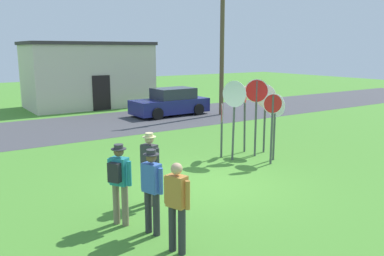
{
  "coord_description": "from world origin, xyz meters",
  "views": [
    {
      "loc": [
        -6.23,
        -8.39,
        3.64
      ],
      "look_at": [
        0.31,
        1.46,
        1.3
      ],
      "focal_mm": 37.38,
      "sensor_mm": 36.0,
      "label": 1
    }
  ],
  "objects_px": {
    "stop_sign_tallest": "(256,104)",
    "person_in_blue": "(177,203)",
    "stop_sign_rear_left": "(275,115)",
    "stop_sign_nearest": "(222,122)",
    "stop_sign_leaning_left": "(234,106)",
    "parked_car_on_street": "(171,103)",
    "person_holding_notes": "(150,164)",
    "stop_sign_low_front": "(272,118)",
    "stop_sign_far_back": "(245,108)",
    "person_with_sunhat": "(119,179)",
    "utility_pole": "(222,33)",
    "person_near_signs": "(152,187)",
    "stop_sign_leaning_right": "(265,106)"
  },
  "relations": [
    {
      "from": "parked_car_on_street",
      "to": "stop_sign_tallest",
      "type": "xyz_separation_m",
      "value": [
        -2.03,
        -9.15,
        1.14
      ]
    },
    {
      "from": "stop_sign_rear_left",
      "to": "stop_sign_nearest",
      "type": "relative_size",
      "value": 1.19
    },
    {
      "from": "parked_car_on_street",
      "to": "stop_sign_leaning_right",
      "type": "distance_m",
      "value": 9.11
    },
    {
      "from": "stop_sign_rear_left",
      "to": "person_with_sunhat",
      "type": "relative_size",
      "value": 1.28
    },
    {
      "from": "stop_sign_leaning_left",
      "to": "stop_sign_nearest",
      "type": "bearing_deg",
      "value": 105.37
    },
    {
      "from": "stop_sign_leaning_right",
      "to": "stop_sign_leaning_left",
      "type": "relative_size",
      "value": 0.92
    },
    {
      "from": "parked_car_on_street",
      "to": "person_with_sunhat",
      "type": "bearing_deg",
      "value": -124.83
    },
    {
      "from": "stop_sign_leaning_right",
      "to": "person_holding_notes",
      "type": "distance_m",
      "value": 6.11
    },
    {
      "from": "stop_sign_nearest",
      "to": "person_holding_notes",
      "type": "bearing_deg",
      "value": -148.89
    },
    {
      "from": "stop_sign_leaning_right",
      "to": "stop_sign_far_back",
      "type": "xyz_separation_m",
      "value": [
        -0.56,
        0.43,
        -0.09
      ]
    },
    {
      "from": "stop_sign_leaning_right",
      "to": "person_near_signs",
      "type": "relative_size",
      "value": 1.4
    },
    {
      "from": "stop_sign_nearest",
      "to": "person_near_signs",
      "type": "xyz_separation_m",
      "value": [
        -4.69,
        -3.82,
        -0.26
      ]
    },
    {
      "from": "stop_sign_low_front",
      "to": "stop_sign_nearest",
      "type": "height_order",
      "value": "stop_sign_low_front"
    },
    {
      "from": "stop_sign_low_front",
      "to": "person_near_signs",
      "type": "relative_size",
      "value": 1.31
    },
    {
      "from": "parked_car_on_street",
      "to": "stop_sign_leaning_left",
      "type": "bearing_deg",
      "value": -108.05
    },
    {
      "from": "utility_pole",
      "to": "stop_sign_far_back",
      "type": "relative_size",
      "value": 3.6
    },
    {
      "from": "stop_sign_far_back",
      "to": "person_with_sunhat",
      "type": "bearing_deg",
      "value": -152.56
    },
    {
      "from": "stop_sign_leaning_right",
      "to": "stop_sign_far_back",
      "type": "height_order",
      "value": "stop_sign_leaning_right"
    },
    {
      "from": "stop_sign_far_back",
      "to": "person_in_blue",
      "type": "relative_size",
      "value": 1.41
    },
    {
      "from": "person_near_signs",
      "to": "person_holding_notes",
      "type": "bearing_deg",
      "value": 63.82
    },
    {
      "from": "stop_sign_rear_left",
      "to": "person_in_blue",
      "type": "distance_m",
      "value": 6.91
    },
    {
      "from": "stop_sign_nearest",
      "to": "person_in_blue",
      "type": "bearing_deg",
      "value": -134.6
    },
    {
      "from": "person_holding_notes",
      "to": "stop_sign_leaning_left",
      "type": "bearing_deg",
      "value": 25.11
    },
    {
      "from": "stop_sign_nearest",
      "to": "person_near_signs",
      "type": "relative_size",
      "value": 1.07
    },
    {
      "from": "stop_sign_rear_left",
      "to": "person_with_sunhat",
      "type": "height_order",
      "value": "stop_sign_rear_left"
    },
    {
      "from": "stop_sign_leaning_right",
      "to": "person_with_sunhat",
      "type": "distance_m",
      "value": 7.34
    },
    {
      "from": "stop_sign_leaning_right",
      "to": "stop_sign_far_back",
      "type": "bearing_deg",
      "value": 142.49
    },
    {
      "from": "stop_sign_low_front",
      "to": "person_in_blue",
      "type": "relative_size",
      "value": 1.35
    },
    {
      "from": "stop_sign_low_front",
      "to": "person_holding_notes",
      "type": "height_order",
      "value": "stop_sign_low_front"
    },
    {
      "from": "stop_sign_leaning_right",
      "to": "stop_sign_nearest",
      "type": "distance_m",
      "value": 1.77
    },
    {
      "from": "utility_pole",
      "to": "parked_car_on_street",
      "type": "distance_m",
      "value": 4.74
    },
    {
      "from": "stop_sign_leaning_left",
      "to": "stop_sign_far_back",
      "type": "height_order",
      "value": "stop_sign_leaning_left"
    },
    {
      "from": "stop_sign_tallest",
      "to": "person_in_blue",
      "type": "distance_m",
      "value": 7.19
    },
    {
      "from": "stop_sign_low_front",
      "to": "person_in_blue",
      "type": "height_order",
      "value": "stop_sign_low_front"
    },
    {
      "from": "utility_pole",
      "to": "person_near_signs",
      "type": "bearing_deg",
      "value": -132.89
    },
    {
      "from": "person_holding_notes",
      "to": "stop_sign_far_back",
      "type": "bearing_deg",
      "value": 26.34
    },
    {
      "from": "person_in_blue",
      "to": "person_holding_notes",
      "type": "bearing_deg",
      "value": 73.76
    },
    {
      "from": "stop_sign_far_back",
      "to": "person_in_blue",
      "type": "height_order",
      "value": "stop_sign_far_back"
    },
    {
      "from": "stop_sign_leaning_left",
      "to": "person_in_blue",
      "type": "distance_m",
      "value": 6.48
    },
    {
      "from": "person_holding_notes",
      "to": "stop_sign_rear_left",
      "type": "bearing_deg",
      "value": 12.72
    },
    {
      "from": "stop_sign_tallest",
      "to": "person_in_blue",
      "type": "relative_size",
      "value": 1.57
    },
    {
      "from": "stop_sign_rear_left",
      "to": "stop_sign_nearest",
      "type": "distance_m",
      "value": 1.77
    },
    {
      "from": "utility_pole",
      "to": "stop_sign_leaning_left",
      "type": "bearing_deg",
      "value": -125.25
    },
    {
      "from": "person_holding_notes",
      "to": "stop_sign_nearest",
      "type": "bearing_deg",
      "value": 31.11
    },
    {
      "from": "parked_car_on_street",
      "to": "stop_sign_tallest",
      "type": "relative_size",
      "value": 1.64
    },
    {
      "from": "stop_sign_leaning_right",
      "to": "person_holding_notes",
      "type": "xyz_separation_m",
      "value": [
        -5.69,
        -2.11,
        -0.69
      ]
    },
    {
      "from": "stop_sign_tallest",
      "to": "person_holding_notes",
      "type": "relative_size",
      "value": 1.53
    },
    {
      "from": "utility_pole",
      "to": "stop_sign_rear_left",
      "type": "distance_m",
      "value": 9.95
    },
    {
      "from": "stop_sign_low_front",
      "to": "person_in_blue",
      "type": "xyz_separation_m",
      "value": [
        -5.5,
        -3.21,
        -0.56
      ]
    },
    {
      "from": "stop_sign_tallest",
      "to": "person_near_signs",
      "type": "height_order",
      "value": "stop_sign_tallest"
    }
  ]
}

